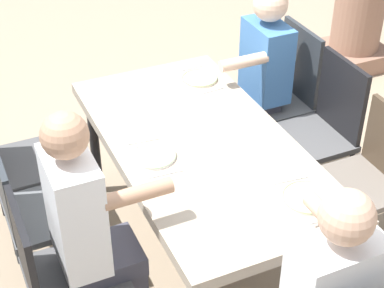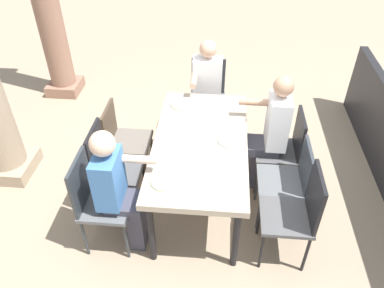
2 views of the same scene
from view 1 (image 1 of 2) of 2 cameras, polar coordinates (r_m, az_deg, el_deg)
ground_plane at (r=3.69m, az=0.76°, el=-9.77°), size 16.00×16.00×0.00m
dining_table at (r=3.23m, az=0.86°, el=-0.81°), size 1.73×0.89×0.78m
chair_west_north at (r=4.12m, az=8.28°, el=4.88°), size 0.44×0.44×0.97m
chair_west_south at (r=3.62m, az=-15.94°, el=-0.96°), size 0.44×0.44×0.97m
chair_mid_north at (r=3.81m, az=11.74°, el=1.68°), size 0.44×0.44×0.96m
chair_mid_south at (r=3.28m, az=-14.19°, el=-5.68°), size 0.44×0.44×0.88m
chair_east_north at (r=3.53m, az=15.88°, el=-2.67°), size 0.44×0.44×0.88m
chair_east_south at (r=2.93m, az=-12.23°, el=-11.29°), size 0.44×0.44×0.91m
diner_woman_green at (r=2.82m, az=-9.07°, el=-7.72°), size 0.35×0.49×1.32m
diner_man_white at (r=3.96m, az=5.87°, el=5.90°), size 0.35×0.49×1.28m
plate_0 at (r=3.74m, az=0.70°, el=6.00°), size 0.21×0.21×0.02m
fork_0 at (r=3.86m, az=-0.25°, el=6.91°), size 0.03×0.17×0.01m
spoon_0 at (r=3.62m, az=1.70°, el=4.87°), size 0.03×0.17×0.01m
plate_1 at (r=3.08m, az=-3.53°, el=-1.08°), size 0.22×0.22×0.02m
fork_1 at (r=3.20m, az=-4.50°, el=0.28°), size 0.03×0.17×0.01m
spoon_1 at (r=2.98m, az=-2.46°, el=-2.72°), size 0.03×0.17×0.01m
plate_2 at (r=2.87m, az=10.53°, el=-4.81°), size 0.24×0.24×0.02m
fork_2 at (r=2.97m, az=8.95°, el=-3.23°), size 0.03×0.17×0.01m
spoon_2 at (r=2.79m, az=12.20°, el=-6.68°), size 0.03×0.17×0.01m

